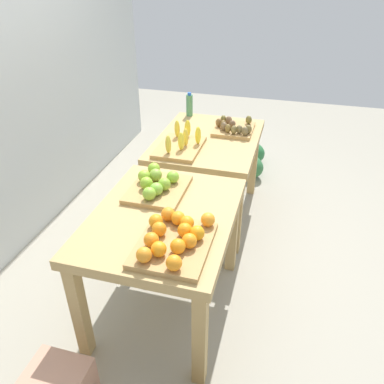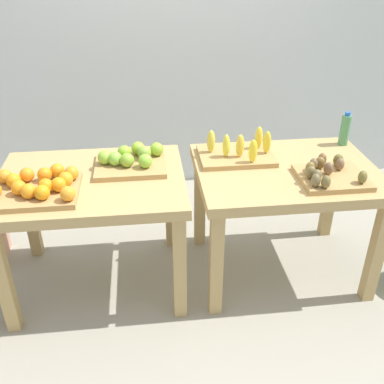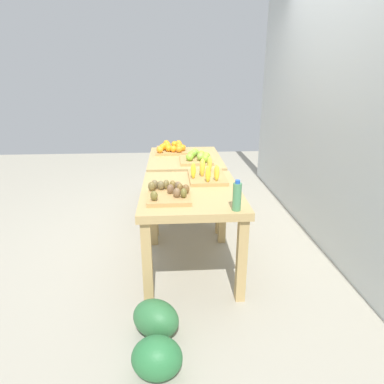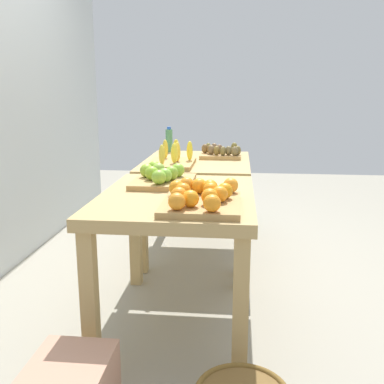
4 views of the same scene
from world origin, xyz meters
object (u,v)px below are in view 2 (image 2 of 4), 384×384
at_px(orange_bin, 37,186).
at_px(water_bottle, 345,130).
at_px(kiwi_bin, 329,174).
at_px(apple_bin, 131,160).
at_px(display_table_left, 92,195).
at_px(banana_crate, 238,152).
at_px(display_table_right, 285,184).

relative_size(orange_bin, water_bottle, 2.18).
distance_m(kiwi_bin, water_bottle, 0.54).
height_order(apple_bin, water_bottle, water_bottle).
relative_size(display_table_left, banana_crate, 2.36).
xyz_separation_m(kiwi_bin, water_bottle, (0.28, 0.46, 0.06)).
height_order(apple_bin, banana_crate, banana_crate).
relative_size(banana_crate, kiwi_bin, 1.22).
relative_size(display_table_left, apple_bin, 2.53).
distance_m(apple_bin, water_bottle, 1.36).
distance_m(banana_crate, kiwi_bin, 0.55).
relative_size(display_table_left, orange_bin, 2.22).
xyz_separation_m(display_table_right, kiwi_bin, (0.18, -0.17, 0.14)).
xyz_separation_m(banana_crate, water_bottle, (0.71, 0.13, 0.06)).
distance_m(display_table_right, water_bottle, 0.57).
bearing_deg(display_table_right, banana_crate, 149.12).
height_order(display_table_left, display_table_right, same).
bearing_deg(apple_bin, display_table_left, -152.64).
xyz_separation_m(orange_bin, kiwi_bin, (1.55, -0.03, -0.01)).
height_order(display_table_left, banana_crate, banana_crate).
bearing_deg(kiwi_bin, apple_bin, 164.73).
distance_m(display_table_right, banana_crate, 0.33).
distance_m(orange_bin, kiwi_bin, 1.55).
height_order(kiwi_bin, water_bottle, water_bottle).
bearing_deg(kiwi_bin, banana_crate, 143.16).
height_order(display_table_left, water_bottle, water_bottle).
height_order(display_table_right, water_bottle, water_bottle).
xyz_separation_m(display_table_left, display_table_right, (1.12, 0.00, 0.00)).
relative_size(display_table_right, kiwi_bin, 2.89).
height_order(orange_bin, kiwi_bin, orange_bin).
distance_m(orange_bin, water_bottle, 1.88).
bearing_deg(display_table_right, water_bottle, 32.05).
bearing_deg(banana_crate, apple_bin, -176.74).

